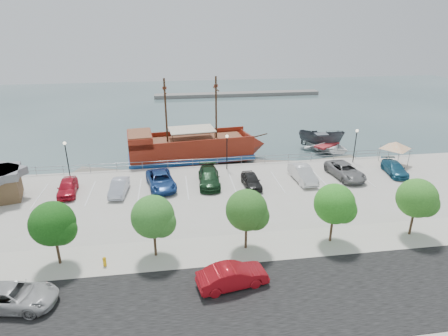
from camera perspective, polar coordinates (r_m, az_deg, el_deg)
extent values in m
plane|color=#344A4D|center=(39.42, 1.86, -5.05)|extent=(160.00, 160.00, 0.00)
cube|color=black|center=(25.89, 8.37, -19.17)|extent=(100.00, 8.00, 0.04)
cube|color=#B9B2A1|center=(30.46, 5.20, -11.86)|extent=(100.00, 4.00, 0.05)
cylinder|color=gray|center=(45.68, 0.20, 1.56)|extent=(50.00, 0.06, 0.06)
cylinder|color=gray|center=(45.82, 0.20, 1.09)|extent=(50.00, 0.06, 0.06)
cube|color=slate|center=(92.65, 2.09, 11.17)|extent=(40.00, 3.00, 0.80)
cube|color=maroon|center=(48.95, -5.07, 2.79)|extent=(16.10, 6.56, 2.55)
cube|color=#1C4D97|center=(49.23, -5.04, 1.88)|extent=(16.42, 6.89, 0.59)
cone|color=maroon|center=(50.95, 4.53, 3.59)|extent=(3.62, 5.01, 4.70)
cube|color=maroon|center=(47.80, -12.71, 4.32)|extent=(3.45, 5.18, 1.37)
cube|color=brown|center=(47.59, -12.78, 5.16)|extent=(3.21, 4.77, 0.12)
cube|color=brown|center=(48.61, -4.56, 4.31)|extent=(13.12, 5.66, 0.15)
cube|color=maroon|center=(50.66, -5.59, 5.37)|extent=(15.59, 1.89, 0.69)
cube|color=maroon|center=(46.23, -4.65, 3.75)|extent=(15.59, 1.89, 0.69)
cylinder|color=#382111|center=(48.11, -1.21, 9.09)|extent=(0.26, 0.26, 8.03)
cylinder|color=#382111|center=(47.11, -8.85, 8.55)|extent=(0.26, 0.26, 8.03)
cylinder|color=#382111|center=(47.62, -1.24, 11.96)|extent=(0.45, 2.93, 0.14)
cylinder|color=#382111|center=(46.61, -9.03, 11.48)|extent=(0.45, 2.93, 0.14)
cube|color=beige|center=(48.15, -4.95, 5.89)|extent=(6.05, 4.31, 0.12)
cylinder|color=#382111|center=(50.81, 5.31, 4.91)|extent=(2.44, 0.42, 0.58)
imported|color=#3D4247|center=(56.30, 14.52, 4.10)|extent=(6.89, 4.79, 2.50)
imported|color=white|center=(55.12, 15.36, 3.00)|extent=(7.49, 8.00, 1.35)
cube|color=#6B675A|center=(47.94, -17.78, -0.77)|extent=(7.54, 4.50, 0.42)
cube|color=#6B6358|center=(49.08, 8.32, 0.61)|extent=(6.75, 3.28, 0.37)
cube|color=#696456|center=(51.66, 16.36, 1.03)|extent=(6.76, 2.88, 0.37)
cube|color=brown|center=(43.19, -30.82, -2.59)|extent=(4.06, 4.06, 2.46)
cylinder|color=slate|center=(50.96, 22.63, 2.14)|extent=(0.08, 0.08, 2.11)
cylinder|color=slate|center=(51.97, 25.17, 2.10)|extent=(0.08, 0.08, 2.11)
cylinder|color=slate|center=(48.81, 23.67, 1.13)|extent=(0.08, 0.08, 2.11)
cylinder|color=slate|center=(49.86, 26.29, 1.11)|extent=(0.08, 0.08, 2.11)
pyramid|color=white|center=(49.82, 24.78, 3.65)|extent=(4.57, 4.57, 0.86)
imported|color=#A9A9A9|center=(28.03, -29.48, -16.65)|extent=(5.73, 3.33, 1.50)
imported|color=#A40F17|center=(26.17, 1.30, -16.14)|extent=(5.05, 2.55, 1.59)
cylinder|color=#E6A40D|center=(29.49, -17.72, -13.55)|extent=(0.25, 0.25, 0.62)
sphere|color=#E6A40D|center=(29.30, -17.80, -13.02)|extent=(0.27, 0.27, 0.27)
cylinder|color=black|center=(45.21, -22.73, 0.97)|extent=(0.12, 0.12, 4.00)
sphere|color=#FFF2CC|center=(44.56, -23.13, 3.49)|extent=(0.36, 0.36, 0.36)
cylinder|color=black|center=(44.11, 0.45, 2.25)|extent=(0.12, 0.12, 4.00)
sphere|color=#FFF2CC|center=(43.44, 0.46, 4.86)|extent=(0.36, 0.36, 0.36)
cylinder|color=black|center=(49.01, 19.31, 3.03)|extent=(0.12, 0.12, 4.00)
sphere|color=#FFF2CC|center=(48.41, 19.62, 5.38)|extent=(0.36, 0.36, 0.36)
cylinder|color=#473321|center=(30.49, -23.98, -11.47)|extent=(0.20, 0.20, 2.20)
sphere|color=#154711|center=(29.35, -24.68, -7.70)|extent=(3.20, 3.20, 3.20)
sphere|color=#154711|center=(29.12, -23.56, -8.65)|extent=(2.20, 2.20, 2.20)
cylinder|color=#473321|center=(29.26, -10.47, -11.20)|extent=(0.20, 0.20, 2.20)
sphere|color=#2D6923|center=(28.08, -10.79, -7.27)|extent=(3.20, 3.20, 3.20)
sphere|color=#2D6923|center=(27.98, -9.52, -8.23)|extent=(2.20, 2.20, 2.20)
cylinder|color=#473321|center=(29.68, 3.36, -10.30)|extent=(0.20, 0.20, 2.20)
sphere|color=#285B1D|center=(28.51, 3.47, -6.40)|extent=(3.20, 3.20, 3.20)
sphere|color=#285B1D|center=(28.57, 4.76, -7.30)|extent=(2.20, 2.20, 2.20)
cylinder|color=#473321|center=(31.68, 16.03, -8.96)|extent=(0.20, 0.20, 2.20)
sphere|color=#29781E|center=(30.59, 16.48, -5.26)|extent=(3.20, 3.20, 3.20)
sphere|color=#29781E|center=(30.78, 17.65, -6.07)|extent=(2.20, 2.20, 2.20)
cylinder|color=#473321|center=(34.99, 26.67, -7.48)|extent=(0.20, 0.20, 2.20)
sphere|color=#307121|center=(34.01, 27.32, -4.09)|extent=(3.20, 3.20, 3.20)
sphere|color=#307121|center=(34.30, 28.31, -4.81)|extent=(2.20, 2.20, 2.20)
imported|color=#B11326|center=(41.57, -22.75, -2.69)|extent=(2.24, 4.63, 1.52)
imported|color=silver|center=(39.92, -15.71, -2.84)|extent=(1.86, 4.42, 1.42)
imported|color=navy|center=(40.36, -9.59, -1.87)|extent=(3.61, 6.09, 1.59)
imported|color=#14341B|center=(40.51, -2.29, -1.45)|extent=(2.51, 5.64, 1.61)
imported|color=black|center=(40.07, 4.19, -1.91)|extent=(1.84, 4.25, 1.43)
imported|color=silver|center=(42.26, 11.91, -0.87)|extent=(2.06, 5.12, 1.66)
imported|color=gray|center=(44.44, 17.99, -0.40)|extent=(3.32, 5.96, 1.58)
imported|color=#1B5473|center=(47.50, 24.57, -0.06)|extent=(2.55, 4.90, 1.36)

